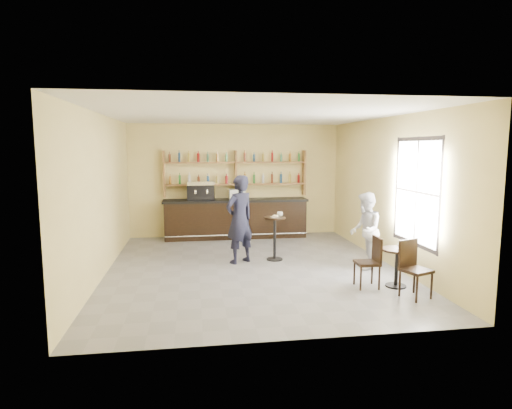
{
  "coord_description": "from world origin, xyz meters",
  "views": [
    {
      "loc": [
        -1.22,
        -8.75,
        2.54
      ],
      "look_at": [
        0.2,
        0.8,
        1.25
      ],
      "focal_mm": 30.0,
      "sensor_mm": 36.0,
      "label": 1
    }
  ],
  "objects": [
    {
      "name": "wall_back",
      "position": [
        0.0,
        3.5,
        1.6
      ],
      "size": [
        7.0,
        0.0,
        7.0
      ],
      "primitive_type": "plane",
      "rotation": [
        1.57,
        0.0,
        0.0
      ],
      "color": "#D9C67B",
      "rests_on": "floor"
    },
    {
      "name": "chair_south",
      "position": [
        2.49,
        -2.22,
        0.49
      ],
      "size": [
        0.55,
        0.55,
        0.98
      ],
      "primitive_type": null,
      "rotation": [
        0.0,
        0.0,
        0.36
      ],
      "color": "black",
      "rests_on": "floor"
    },
    {
      "name": "cup_pedestal",
      "position": [
        0.73,
        0.68,
        1.04
      ],
      "size": [
        0.16,
        0.16,
        0.1
      ],
      "primitive_type": "imported",
      "rotation": [
        0.0,
        0.0,
        0.31
      ],
      "color": "white",
      "rests_on": "pedestal_table"
    },
    {
      "name": "chair_west",
      "position": [
        1.89,
        -1.57,
        0.47
      ],
      "size": [
        0.42,
        0.42,
        0.93
      ],
      "primitive_type": null,
      "rotation": [
        0.0,
        0.0,
        -1.61
      ],
      "color": "black",
      "rests_on": "floor"
    },
    {
      "name": "ceiling",
      "position": [
        0.0,
        0.0,
        3.2
      ],
      "size": [
        7.0,
        7.0,
        0.0
      ],
      "primitive_type": "plane",
      "rotation": [
        3.14,
        0.0,
        0.0
      ],
      "color": "white",
      "rests_on": "wall_back"
    },
    {
      "name": "floor",
      "position": [
        0.0,
        0.0,
        0.0
      ],
      "size": [
        7.0,
        7.0,
        0.0
      ],
      "primitive_type": "plane",
      "color": "slate",
      "rests_on": "ground"
    },
    {
      "name": "window_pane",
      "position": [
        2.99,
        -1.2,
        1.7
      ],
      "size": [
        0.0,
        2.0,
        2.0
      ],
      "primitive_type": "plane",
      "rotation": [
        1.57,
        0.0,
        -1.57
      ],
      "color": "white",
      "rests_on": "wall_right"
    },
    {
      "name": "patron_second",
      "position": [
        2.35,
        -0.36,
        0.81
      ],
      "size": [
        0.85,
        0.95,
        1.62
      ],
      "primitive_type": "imported",
      "rotation": [
        0.0,
        0.0,
        -1.93
      ],
      "color": "#AEACB2",
      "rests_on": "floor"
    },
    {
      "name": "pedestal_table",
      "position": [
        0.59,
        0.58,
        0.49
      ],
      "size": [
        0.48,
        0.48,
        0.99
      ],
      "primitive_type": null,
      "rotation": [
        0.0,
        0.0,
        0.01
      ],
      "color": "black",
      "rests_on": "floor"
    },
    {
      "name": "liquor_bottles",
      "position": [
        0.0,
        3.37,
        1.98
      ],
      "size": [
        3.68,
        0.1,
        1.0
      ],
      "primitive_type": null,
      "color": "#8C5919",
      "rests_on": "shelf_unit"
    },
    {
      "name": "cafe_table",
      "position": [
        2.44,
        -1.62,
        0.36
      ],
      "size": [
        0.73,
        0.73,
        0.71
      ],
      "primitive_type": null,
      "rotation": [
        0.0,
        0.0,
        -0.37
      ],
      "color": "black",
      "rests_on": "floor"
    },
    {
      "name": "man_main",
      "position": [
        -0.22,
        0.46,
        0.97
      ],
      "size": [
        0.85,
        0.78,
        1.95
      ],
      "primitive_type": "imported",
      "rotation": [
        0.0,
        0.0,
        3.71
      ],
      "color": "black",
      "rests_on": "floor"
    },
    {
      "name": "bar_counter",
      "position": [
        -0.03,
        3.15,
        0.55
      ],
      "size": [
        4.04,
        0.79,
        1.09
      ],
      "primitive_type": null,
      "color": "black",
      "rests_on": "floor"
    },
    {
      "name": "espresso_machine",
      "position": [
        -0.99,
        3.15,
        1.36
      ],
      "size": [
        0.77,
        0.53,
        0.53
      ],
      "primitive_type": null,
      "rotation": [
        0.0,
        0.0,
        -0.08
      ],
      "color": "black",
      "rests_on": "bar_counter"
    },
    {
      "name": "cup_cafe",
      "position": [
        2.49,
        -1.62,
        0.75
      ],
      "size": [
        0.1,
        0.1,
        0.09
      ],
      "primitive_type": "imported",
      "rotation": [
        0.0,
        0.0,
        -0.12
      ],
      "color": "white",
      "rests_on": "cafe_table"
    },
    {
      "name": "shelf_unit",
      "position": [
        0.0,
        3.37,
        1.81
      ],
      "size": [
        4.0,
        0.26,
        1.4
      ],
      "primitive_type": null,
      "color": "brown",
      "rests_on": "wall_back"
    },
    {
      "name": "window_frame",
      "position": [
        2.99,
        -1.2,
        1.7
      ],
      "size": [
        0.04,
        1.7,
        2.1
      ],
      "primitive_type": null,
      "color": "black",
      "rests_on": "wall_right"
    },
    {
      "name": "napkin",
      "position": [
        0.59,
        0.58,
        0.99
      ],
      "size": [
        0.2,
        0.2,
        0.0
      ],
      "primitive_type": "cube",
      "rotation": [
        0.0,
        0.0,
        0.36
      ],
      "color": "white",
      "rests_on": "pedestal_table"
    },
    {
      "name": "pastry_case",
      "position": [
        0.01,
        3.15,
        1.23
      ],
      "size": [
        0.51,
        0.43,
        0.28
      ],
      "primitive_type": null,
      "rotation": [
        0.0,
        0.0,
        0.13
      ],
      "color": "silver",
      "rests_on": "bar_counter"
    },
    {
      "name": "donut",
      "position": [
        0.6,
        0.57,
        1.01
      ],
      "size": [
        0.17,
        0.17,
        0.05
      ],
      "primitive_type": "torus",
      "rotation": [
        0.0,
        0.0,
        -0.42
      ],
      "color": "tan",
      "rests_on": "napkin"
    },
    {
      "name": "wall_front",
      "position": [
        0.0,
        -3.5,
        1.6
      ],
      "size": [
        7.0,
        0.0,
        7.0
      ],
      "primitive_type": "plane",
      "rotation": [
        -1.57,
        0.0,
        0.0
      ],
      "color": "#D9C67B",
      "rests_on": "floor"
    },
    {
      "name": "wall_right",
      "position": [
        3.0,
        0.0,
        1.6
      ],
      "size": [
        0.0,
        7.0,
        7.0
      ],
      "primitive_type": "plane",
      "rotation": [
        1.57,
        0.0,
        -1.57
      ],
      "color": "#D9C67B",
      "rests_on": "floor"
    },
    {
      "name": "wall_left",
      "position": [
        -3.0,
        0.0,
        1.6
      ],
      "size": [
        0.0,
        7.0,
        7.0
      ],
      "primitive_type": "plane",
      "rotation": [
        1.57,
        0.0,
        1.57
      ],
      "color": "#D9C67B",
      "rests_on": "floor"
    }
  ]
}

